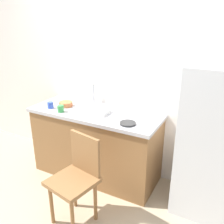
{
  "coord_description": "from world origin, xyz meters",
  "views": [
    {
      "loc": [
        1.32,
        -1.67,
        1.92
      ],
      "look_at": [
        0.12,
        0.6,
        0.92
      ],
      "focal_mm": 39.66,
      "sensor_mm": 36.0,
      "label": 1
    }
  ],
  "objects": [
    {
      "name": "chair",
      "position": [
        0.11,
        -0.09,
        0.5
      ],
      "size": [
        0.47,
        0.47,
        0.89
      ],
      "rotation": [
        0.0,
        0.0,
        -0.2
      ],
      "color": "olive",
      "rests_on": "ground_plane"
    },
    {
      "name": "hotplate",
      "position": [
        0.37,
        0.48,
        0.88
      ],
      "size": [
        0.17,
        0.17,
        0.02
      ],
      "primitive_type": "cylinder",
      "color": "#2D2D2D",
      "rests_on": "countertop"
    },
    {
      "name": "back_wall",
      "position": [
        0.0,
        1.0,
        1.32
      ],
      "size": [
        4.8,
        0.1,
        2.63
      ],
      "primitive_type": "cube",
      "color": "white",
      "rests_on": "ground_plane"
    },
    {
      "name": "faucet",
      "position": [
        -0.3,
        0.9,
        0.99
      ],
      "size": [
        0.02,
        0.02,
        0.24
      ],
      "primitive_type": "cylinder",
      "color": "#B7B7BC",
      "rests_on": "countertop"
    },
    {
      "name": "countertop",
      "position": [
        -0.13,
        0.65,
        0.85
      ],
      "size": [
        1.58,
        0.64,
        0.04
      ],
      "primitive_type": "cube",
      "color": "#B7B7BC",
      "rests_on": "cabinet_base"
    },
    {
      "name": "terracotta_bowl",
      "position": [
        -0.54,
        0.63,
        0.9
      ],
      "size": [
        0.17,
        0.17,
        0.05
      ],
      "primitive_type": "cylinder",
      "color": "#C67042",
      "rests_on": "countertop"
    },
    {
      "name": "cabinet_base",
      "position": [
        -0.13,
        0.65,
        0.42
      ],
      "size": [
        1.54,
        0.6,
        0.83
      ],
      "primitive_type": "cube",
      "color": "olive",
      "rests_on": "ground_plane"
    },
    {
      "name": "cup_green",
      "position": [
        -0.47,
        0.44,
        0.91
      ],
      "size": [
        0.07,
        0.07,
        0.08
      ],
      "primitive_type": "cylinder",
      "color": "green",
      "rests_on": "countertop"
    },
    {
      "name": "cup_blue",
      "position": [
        -0.66,
        0.48,
        0.91
      ],
      "size": [
        0.07,
        0.07,
        0.08
      ],
      "primitive_type": "cylinder",
      "color": "blue",
      "rests_on": "countertop"
    },
    {
      "name": "refrigerator",
      "position": [
        1.18,
        0.67,
        0.76
      ],
      "size": [
        0.59,
        0.56,
        1.53
      ],
      "primitive_type": "cube",
      "color": "silver",
      "rests_on": "ground_plane"
    },
    {
      "name": "ground_plane",
      "position": [
        0.0,
        0.0,
        0.0
      ],
      "size": [
        8.0,
        8.0,
        0.0
      ],
      "primitive_type": "plane",
      "color": "tan"
    },
    {
      "name": "dish_tray",
      "position": [
        -0.08,
        0.61,
        0.9
      ],
      "size": [
        0.28,
        0.2,
        0.05
      ],
      "primitive_type": "cube",
      "color": "white",
      "rests_on": "countertop"
    }
  ]
}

